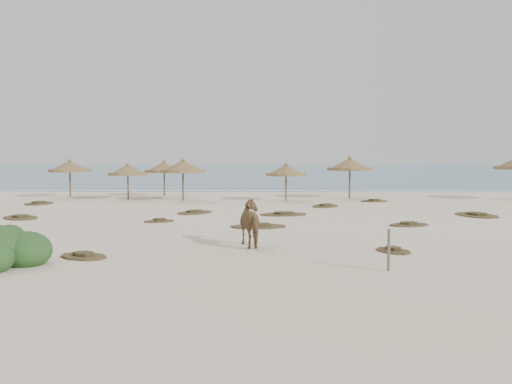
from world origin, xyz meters
TOP-DOWN VIEW (x-y plane):
  - ground at (0.00, 0.00)m, footprint 160.00×160.00m
  - ocean at (0.00, 75.00)m, footprint 200.00×100.00m
  - foam_line at (0.00, 26.00)m, footprint 70.00×0.60m
  - palapa_0 at (-12.43, 19.02)m, footprint 2.98×2.98m
  - palapa_1 at (-5.94, 20.14)m, footprint 3.43×3.43m
  - palapa_2 at (-7.93, 17.48)m, footprint 3.19×3.19m
  - palapa_3 at (-4.04, 16.53)m, footprint 3.06×3.06m
  - palapa_4 at (2.76, 16.49)m, footprint 2.75×2.75m
  - palapa_5 at (7.25, 18.58)m, footprint 3.48×3.48m
  - horse at (1.04, -1.73)m, footprint 1.40×2.05m
  - fence_post_near at (4.76, -5.74)m, footprint 0.11×0.11m
  - scrub_1 at (-10.45, 6.26)m, footprint 2.67×2.77m
  - scrub_2 at (-3.46, 4.98)m, footprint 1.71×1.47m
  - scrub_3 at (2.35, 7.95)m, footprint 2.75×2.10m
  - scrub_4 at (7.70, 3.86)m, footprint 2.17×1.79m
  - scrub_5 at (12.06, 7.75)m, footprint 2.38×3.09m
  - scrub_6 at (-12.62, 13.90)m, footprint 1.79×2.63m
  - scrub_7 at (4.94, 12.52)m, footprint 2.23×2.62m
  - scrub_9 at (1.14, 3.20)m, footprint 2.61×1.88m
  - scrub_10 at (8.48, 16.00)m, footprint 1.86×1.31m
  - scrub_11 at (-4.10, -3.90)m, footprint 2.00×1.82m
  - scrub_12 at (5.56, -2.74)m, footprint 1.40×1.64m
  - scrub_13 at (-2.29, 8.74)m, footprint 2.48×2.66m

SIDE VIEW (x-z plane):
  - ground at x=0.00m, z-range 0.00..0.00m
  - ocean at x=0.00m, z-range 0.00..0.01m
  - foam_line at x=0.00m, z-range 0.00..0.01m
  - scrub_1 at x=-10.45m, z-range -0.03..0.13m
  - scrub_4 at x=7.70m, z-range -0.03..0.13m
  - scrub_5 at x=12.06m, z-range -0.03..0.13m
  - scrub_2 at x=-3.46m, z-range -0.03..0.13m
  - scrub_3 at x=2.35m, z-range -0.03..0.13m
  - scrub_6 at x=-12.62m, z-range -0.03..0.13m
  - scrub_7 at x=4.94m, z-range -0.03..0.13m
  - scrub_9 at x=1.14m, z-range -0.03..0.13m
  - scrub_10 at x=8.48m, z-range -0.03..0.13m
  - scrub_12 at x=5.56m, z-range -0.03..0.13m
  - scrub_11 at x=-4.10m, z-range -0.03..0.13m
  - scrub_13 at x=-2.29m, z-range -0.03..0.13m
  - fence_post_near at x=4.76m, z-range 0.00..1.14m
  - horse at x=1.04m, z-range 0.00..1.58m
  - palapa_2 at x=-7.93m, z-range 0.70..3.23m
  - palapa_4 at x=2.76m, z-range 0.70..3.24m
  - palapa_1 at x=-5.94m, z-range 0.74..3.41m
  - palapa_0 at x=-12.43m, z-range 0.77..3.55m
  - palapa_3 at x=-4.04m, z-range 0.79..3.65m
  - palapa_5 at x=7.25m, z-range 0.82..3.81m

